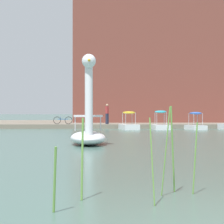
% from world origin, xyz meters
% --- Properties ---
extents(shore_bank_far, '(138.03, 19.38, 0.36)m').
position_xyz_m(shore_bank_far, '(0.00, 39.16, 0.18)').
color(shore_bank_far, slate).
rests_on(shore_bank_far, ground_plane).
extents(swan_boat, '(1.71, 3.02, 3.70)m').
position_xyz_m(swan_boat, '(-2.58, 12.31, 0.69)').
color(swan_boat, white).
rests_on(swan_boat, ground_plane).
extents(pedal_boat_yellow, '(1.64, 2.56, 1.45)m').
position_xyz_m(pedal_boat_yellow, '(-0.04, 28.11, 0.42)').
color(pedal_boat_yellow, white).
rests_on(pedal_boat_yellow, ground_plane).
extents(pedal_boat_cyan, '(1.39, 1.99, 1.52)m').
position_xyz_m(pedal_boat_cyan, '(2.48, 27.80, 0.39)').
color(pedal_boat_cyan, white).
rests_on(pedal_boat_cyan, ground_plane).
extents(pedal_boat_blue, '(1.57, 2.07, 1.40)m').
position_xyz_m(pedal_boat_blue, '(5.27, 27.73, 0.43)').
color(pedal_boat_blue, white).
rests_on(pedal_boat_blue, ground_plane).
extents(person_on_path, '(0.31, 0.31, 1.74)m').
position_xyz_m(person_on_path, '(-1.79, 30.67, 1.27)').
color(person_on_path, '#23283D').
rests_on(person_on_path, shore_bank_far).
extents(bicycle_parked, '(1.63, 0.08, 0.65)m').
position_xyz_m(bicycle_parked, '(-5.62, 30.57, 0.69)').
color(bicycle_parked, black).
rests_on(bicycle_parked, shore_bank_far).
extents(parked_van, '(4.61, 2.55, 1.86)m').
position_xyz_m(parked_van, '(8.66, 38.57, 1.37)').
color(parked_van, '#1E232D').
rests_on(parked_van, shore_bank_far).
extents(apartment_block, '(18.79, 13.29, 15.82)m').
position_xyz_m(apartment_block, '(3.72, 41.58, 8.27)').
color(apartment_block, brown).
rests_on(apartment_block, shore_bank_far).
extents(reed_clump_foreground, '(3.50, 1.63, 1.48)m').
position_xyz_m(reed_clump_foreground, '(-0.92, 1.36, 0.62)').
color(reed_clump_foreground, '#669942').
rests_on(reed_clump_foreground, ground_plane).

